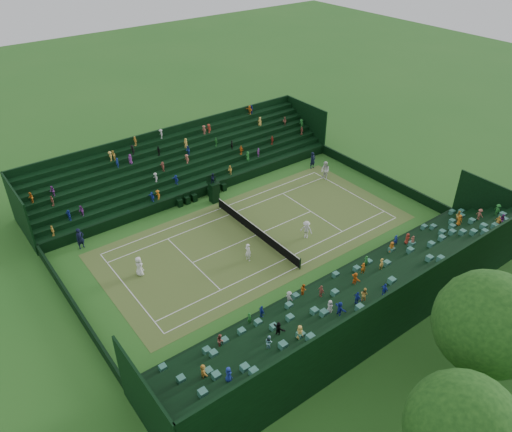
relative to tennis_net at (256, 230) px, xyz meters
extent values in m
plane|color=#286520|center=(0.00, 0.00, -0.53)|extent=(160.00, 160.00, 0.00)
cube|color=#336E24|center=(0.00, 0.00, -0.52)|extent=(12.97, 26.77, 0.01)
cube|color=black|center=(0.00, 15.88, -0.03)|extent=(17.17, 0.20, 1.00)
cube|color=black|center=(0.00, -15.88, -0.03)|extent=(17.17, 0.20, 1.00)
cube|color=black|center=(8.48, 0.00, -0.03)|extent=(0.20, 31.77, 1.00)
cube|color=black|center=(-8.48, 0.00, -0.03)|extent=(0.20, 31.77, 1.00)
cube|color=black|center=(8.98, 0.00, -0.03)|extent=(0.80, 32.00, 1.00)
cube|color=black|center=(9.79, 0.00, 0.20)|extent=(0.80, 32.00, 1.45)
cube|color=black|center=(10.58, 0.00, 0.42)|extent=(0.80, 32.00, 1.90)
cube|color=black|center=(11.38, 0.00, 0.65)|extent=(0.80, 32.00, 2.35)
cube|color=black|center=(12.18, 0.00, 0.87)|extent=(0.80, 32.00, 2.80)
cube|color=black|center=(12.98, 0.00, 1.10)|extent=(0.80, 32.00, 3.25)
cube|color=black|center=(13.79, 0.00, 1.32)|extent=(0.80, 32.00, 3.70)
cube|color=black|center=(14.59, 0.00, 1.55)|extent=(0.80, 32.00, 4.15)
cube|color=black|center=(15.08, 0.00, 1.92)|extent=(0.20, 32.00, 4.90)
cube|color=black|center=(-8.98, 0.00, -0.03)|extent=(0.80, 32.00, 1.00)
cube|color=black|center=(-9.79, 0.00, 0.20)|extent=(0.80, 32.00, 1.45)
cube|color=black|center=(-10.58, 0.00, 0.42)|extent=(0.80, 32.00, 1.90)
cube|color=black|center=(-11.38, 0.00, 0.65)|extent=(0.80, 32.00, 2.35)
cube|color=black|center=(-12.18, 0.00, 0.87)|extent=(0.80, 32.00, 2.80)
cube|color=black|center=(-12.98, 0.00, 1.10)|extent=(0.80, 32.00, 3.25)
cube|color=black|center=(-13.79, 0.00, 1.32)|extent=(0.80, 32.00, 3.70)
cube|color=black|center=(-14.59, 0.00, 1.55)|extent=(0.80, 32.00, 4.15)
cube|color=black|center=(-15.08, 0.00, 1.92)|extent=(0.20, 32.00, 4.90)
cylinder|color=black|center=(-5.79, 0.00, 0.00)|extent=(0.10, 0.10, 1.06)
cylinder|color=black|center=(5.79, 0.00, 0.00)|extent=(0.10, 0.10, 1.06)
cube|color=black|center=(0.00, 0.00, -0.07)|extent=(11.57, 0.02, 0.86)
cube|color=white|center=(0.00, 0.00, 0.40)|extent=(11.57, 0.04, 0.07)
sphere|color=#164012|center=(23.16, -6.05, 4.74)|extent=(5.18, 5.18, 5.18)
cylinder|color=black|center=(20.50, -0.03, 1.06)|extent=(0.50, 0.50, 3.17)
sphere|color=#164012|center=(20.50, -0.03, 5.37)|extent=(5.80, 5.80, 5.80)
cube|color=black|center=(-6.93, 0.19, 0.44)|extent=(0.75, 0.75, 1.94)
cube|color=black|center=(-6.93, 0.19, 1.47)|extent=(0.97, 0.97, 0.11)
cube|color=black|center=(-7.31, 0.19, 1.84)|extent=(0.09, 0.97, 0.75)
imported|color=black|center=(-6.93, 0.19, 2.02)|extent=(0.41, 0.51, 1.00)
cube|color=black|center=(-8.15, -2.90, -0.16)|extent=(0.46, 0.46, 0.74)
cube|color=black|center=(-8.38, -2.90, 0.31)|extent=(0.06, 0.46, 0.46)
cube|color=black|center=(-8.15, -2.10, -0.16)|extent=(0.46, 0.46, 0.74)
cube|color=black|center=(-8.38, -2.10, 0.31)|extent=(0.06, 0.46, 0.46)
cube|color=black|center=(-8.15, -1.30, -0.16)|extent=(0.46, 0.46, 0.74)
cube|color=black|center=(-8.38, -1.30, 0.31)|extent=(0.06, 0.46, 0.46)
cube|color=black|center=(-8.15, 0.50, -0.16)|extent=(0.46, 0.46, 0.74)
cube|color=black|center=(-8.38, 0.50, 0.31)|extent=(0.06, 0.46, 0.46)
cube|color=black|center=(-8.15, 1.30, -0.16)|extent=(0.46, 0.46, 0.74)
cube|color=black|center=(-8.38, 1.30, 0.31)|extent=(0.06, 0.46, 0.46)
cube|color=black|center=(-8.15, 2.10, -0.16)|extent=(0.46, 0.46, 0.74)
cube|color=black|center=(-8.38, 2.10, 0.31)|extent=(0.06, 0.46, 0.46)
imported|color=white|center=(-1.16, -10.40, 0.32)|extent=(0.92, 0.71, 1.68)
imported|color=white|center=(2.40, -2.60, 0.29)|extent=(0.65, 0.48, 1.62)
imported|color=white|center=(-3.82, 11.77, 0.46)|extent=(0.98, 0.78, 1.96)
imported|color=white|center=(2.85, 3.24, 0.30)|extent=(1.24, 1.05, 1.66)
imported|color=black|center=(-6.41, 12.41, 0.40)|extent=(0.45, 0.68, 1.86)
imported|color=black|center=(-7.32, -12.73, 0.42)|extent=(0.56, 0.76, 1.90)
camera|label=1|loc=(28.27, -21.23, 24.49)|focal=35.00mm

